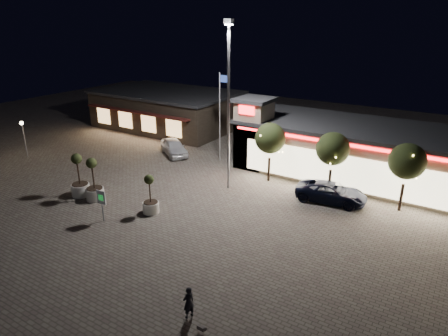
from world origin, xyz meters
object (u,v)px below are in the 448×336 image
Objects in this scene: pickup_truck at (331,192)px; pedestrian at (189,302)px; planter_left at (80,183)px; white_sedan at (174,147)px; valet_sign at (101,200)px; planter_mid at (94,187)px.

pickup_truck is 3.22× the size of pedestrian.
pickup_truck is 1.52× the size of planter_left.
white_sedan is 2.06× the size of valet_sign.
planter_left is at bearing 112.94° from pickup_truck.
white_sedan is at bearing 98.28° from planter_mid.
pedestrian is at bearing -25.00° from planter_mid.
planter_left reaches higher than pickup_truck.
planter_mid is 1.48× the size of valet_sign.
white_sedan is 13.83m from valet_sign.
valet_sign reaches higher than pedestrian.
planter_left reaches higher than planter_mid.
white_sedan is 11.14m from planter_mid.
planter_mid reaches higher than pickup_truck.
planter_left is 4.96m from valet_sign.
white_sedan is 2.88× the size of pedestrian.
pedestrian is at bearing -22.47° from planter_left.
pickup_truck is at bearing -168.05° from pedestrian.
planter_mid is (-13.11, 6.11, 0.22)m from pedestrian.
white_sedan reaches higher than pickup_truck.
pickup_truck is at bearing 29.11° from planter_left.
pickup_truck is 1.55× the size of planter_mid.
planter_left reaches higher than valet_sign.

